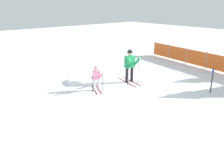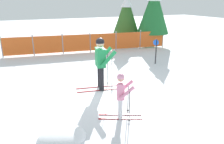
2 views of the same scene
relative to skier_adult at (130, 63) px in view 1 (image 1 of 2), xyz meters
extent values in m
plane|color=white|center=(-0.03, 0.21, -1.07)|extent=(60.00, 60.00, 0.00)
cube|color=maroon|center=(0.00, 0.16, -1.06)|extent=(1.68, 0.34, 0.02)
cube|color=maroon|center=(-0.05, -0.15, -1.06)|extent=(1.68, 0.34, 0.02)
cylinder|color=black|center=(0.00, 0.16, -0.65)|extent=(0.16, 0.16, 0.81)
cylinder|color=black|center=(-0.05, -0.15, -0.65)|extent=(0.16, 0.16, 0.81)
cube|color=#1E8C4C|center=(-0.02, 0.00, 0.06)|extent=(0.37, 0.54, 0.63)
cylinder|color=#1E8C4C|center=(0.25, 0.27, 0.08)|extent=(0.55, 0.21, 0.55)
cylinder|color=#1E8C4C|center=(0.14, -0.34, 0.08)|extent=(0.55, 0.21, 0.55)
sphere|color=#D8AD8C|center=(-0.02, 0.00, 0.54)|extent=(0.27, 0.27, 0.27)
sphere|color=black|center=(-0.02, 0.00, 0.59)|extent=(0.28, 0.28, 0.28)
cylinder|color=black|center=(0.35, 0.27, -0.45)|extent=(0.02, 0.02, 1.25)
cylinder|color=black|center=(0.35, 0.27, -1.01)|extent=(0.07, 0.07, 0.01)
cylinder|color=black|center=(0.24, -0.38, -0.45)|extent=(0.02, 0.02, 1.25)
cylinder|color=black|center=(0.24, -0.38, -1.01)|extent=(0.07, 0.07, 0.01)
cube|color=maroon|center=(-0.20, -1.93, -1.06)|extent=(1.08, 0.50, 0.02)
cube|color=maroon|center=(-0.29, -2.13, -1.06)|extent=(1.08, 0.50, 0.02)
cylinder|color=silver|center=(-0.20, -1.93, -0.78)|extent=(0.11, 0.11, 0.55)
cylinder|color=silver|center=(-0.29, -2.13, -0.78)|extent=(0.11, 0.11, 0.55)
cube|color=pink|center=(-0.24, -2.03, -0.29)|extent=(0.31, 0.39, 0.43)
cylinder|color=pink|center=(-0.01, -1.90, -0.27)|extent=(0.38, 0.23, 0.36)
cylinder|color=pink|center=(-0.18, -2.29, -0.27)|extent=(0.38, 0.23, 0.36)
sphere|color=#D8AD8C|center=(-0.24, -2.03, 0.03)|extent=(0.18, 0.18, 0.18)
sphere|color=pink|center=(-0.24, -2.03, 0.06)|extent=(0.19, 0.19, 0.19)
cylinder|color=black|center=(0.06, -1.89, -0.65)|extent=(0.02, 0.02, 0.85)
cylinder|color=black|center=(0.06, -1.89, -1.01)|extent=(0.07, 0.07, 0.01)
cylinder|color=black|center=(-0.14, -2.35, -0.65)|extent=(0.02, 0.02, 0.85)
cylinder|color=black|center=(-0.14, -2.35, -1.01)|extent=(0.07, 0.07, 0.01)
cylinder|color=gray|center=(-3.35, 6.15, -0.49)|extent=(0.06, 0.06, 1.16)
cylinder|color=gray|center=(-1.76, 5.96, -0.49)|extent=(0.06, 0.06, 1.16)
cylinder|color=gray|center=(-0.18, 5.76, -0.49)|extent=(0.06, 0.06, 1.16)
cylinder|color=gray|center=(1.41, 5.56, -0.49)|extent=(0.06, 0.06, 1.16)
cube|color=orange|center=(-2.55, 6.05, -0.49)|extent=(1.59, 0.23, 0.97)
cube|color=orange|center=(-0.97, 5.86, -0.49)|extent=(1.59, 0.23, 0.97)
cube|color=orange|center=(0.62, 5.66, -0.49)|extent=(1.59, 0.23, 0.97)
cube|color=orange|center=(2.20, 5.47, -0.49)|extent=(1.59, 0.23, 0.97)
cylinder|color=black|center=(3.55, 1.92, -0.47)|extent=(0.05, 0.05, 1.20)
cylinder|color=blue|center=(3.53, 1.94, -0.03)|extent=(0.20, 0.23, 0.28)
ellipsoid|color=white|center=(-1.85, -2.36, -1.07)|extent=(1.11, 0.94, 0.44)
camera|label=1|loc=(7.88, -7.92, 2.97)|focal=35.00mm
camera|label=2|loc=(-2.49, -6.67, 1.91)|focal=35.00mm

